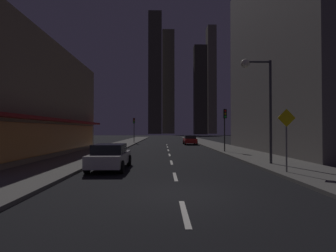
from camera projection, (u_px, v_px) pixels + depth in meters
name	position (u px, v px, depth m)	size (l,w,h in m)	color
ground_plane	(167.00, 144.00, 40.61)	(78.00, 136.00, 0.10)	black
sidewalk_right	(209.00, 143.00, 40.75)	(4.00, 76.00, 0.15)	#605E59
sidewalk_left	(124.00, 143.00, 40.47)	(4.00, 76.00, 0.15)	#605E59
lane_marking_center	(169.00, 155.00, 22.22)	(0.16, 33.40, 0.01)	silver
building_storefront_left	(5.00, 101.00, 20.08)	(9.85, 19.48, 9.22)	gray
building_apartment_right	(311.00, 51.00, 25.08)	(11.00, 20.00, 20.56)	slate
skyscraper_distant_tall	(155.00, 73.00, 153.40)	(8.20, 6.39, 75.69)	#3D3A2E
skyscraper_distant_mid	(168.00, 82.00, 167.53)	(8.17, 5.55, 70.12)	brown
skyscraper_distant_short	(200.00, 90.00, 133.84)	(6.98, 5.09, 48.12)	#302D24
skyscraper_distant_slender	(211.00, 80.00, 162.23)	(5.54, 8.78, 70.21)	#605B48
car_parked_near	(110.00, 156.00, 14.04)	(1.98, 4.24, 1.45)	silver
car_parked_far	(190.00, 140.00, 38.38)	(1.98, 4.24, 1.45)	#B21919
fire_hydrant_far_left	(116.00, 146.00, 27.85)	(0.42, 0.30, 0.65)	red
traffic_light_near_right	(225.00, 120.00, 24.28)	(0.32, 0.48, 4.20)	#2D2D2D
traffic_light_far_left	(134.00, 125.00, 41.71)	(0.32, 0.48, 4.20)	#2D2D2D
street_lamp_right	(258.00, 85.00, 15.56)	(1.96, 0.56, 6.58)	#38383D
pedestrian_crossing_sign	(286.00, 135.00, 12.35)	(0.91, 0.08, 3.15)	slate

